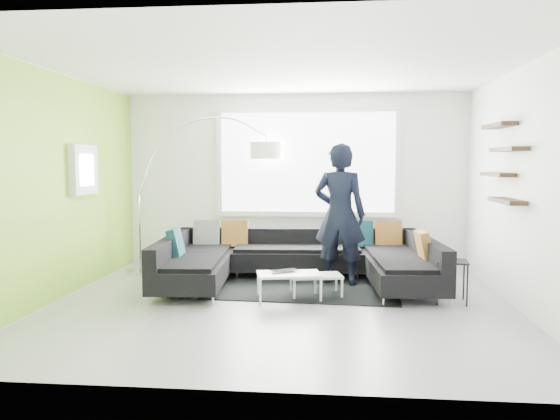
{
  "coord_description": "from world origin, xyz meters",
  "views": [
    {
      "loc": [
        0.6,
        -6.38,
        1.7
      ],
      "look_at": [
        -0.09,
        0.9,
        1.06
      ],
      "focal_mm": 35.0,
      "sensor_mm": 36.0,
      "label": 1
    }
  ],
  "objects_px": {
    "coffee_table": "(303,285)",
    "laptop": "(286,272)",
    "person": "(340,214)",
    "sectional_sofa": "(297,261)",
    "arc_lamp": "(139,195)",
    "side_table": "(451,281)"
  },
  "relations": [
    {
      "from": "coffee_table",
      "to": "laptop",
      "type": "height_order",
      "value": "laptop"
    },
    {
      "from": "person",
      "to": "laptop",
      "type": "relative_size",
      "value": 4.85
    },
    {
      "from": "sectional_sofa",
      "to": "laptop",
      "type": "relative_size",
      "value": 9.42
    },
    {
      "from": "sectional_sofa",
      "to": "coffee_table",
      "type": "xyz_separation_m",
      "value": [
        0.11,
        -0.63,
        -0.18
      ]
    },
    {
      "from": "sectional_sofa",
      "to": "person",
      "type": "relative_size",
      "value": 1.94
    },
    {
      "from": "sectional_sofa",
      "to": "laptop",
      "type": "height_order",
      "value": "sectional_sofa"
    },
    {
      "from": "arc_lamp",
      "to": "side_table",
      "type": "bearing_deg",
      "value": -26.52
    },
    {
      "from": "sectional_sofa",
      "to": "person",
      "type": "bearing_deg",
      "value": 13.13
    },
    {
      "from": "coffee_table",
      "to": "side_table",
      "type": "xyz_separation_m",
      "value": [
        1.81,
        -0.07,
        0.09
      ]
    },
    {
      "from": "coffee_table",
      "to": "arc_lamp",
      "type": "relative_size",
      "value": 0.42
    },
    {
      "from": "coffee_table",
      "to": "person",
      "type": "xyz_separation_m",
      "value": [
        0.47,
        0.81,
        0.82
      ]
    },
    {
      "from": "arc_lamp",
      "to": "side_table",
      "type": "xyz_separation_m",
      "value": [
        4.37,
        -1.35,
        -0.94
      ]
    },
    {
      "from": "side_table",
      "to": "arc_lamp",
      "type": "bearing_deg",
      "value": 162.9
    },
    {
      "from": "coffee_table",
      "to": "side_table",
      "type": "bearing_deg",
      "value": -13.53
    },
    {
      "from": "sectional_sofa",
      "to": "arc_lamp",
      "type": "distance_m",
      "value": 2.68
    },
    {
      "from": "laptop",
      "to": "arc_lamp",
      "type": "bearing_deg",
      "value": 119.19
    },
    {
      "from": "person",
      "to": "laptop",
      "type": "distance_m",
      "value": 1.28
    },
    {
      "from": "arc_lamp",
      "to": "laptop",
      "type": "bearing_deg",
      "value": -39.16
    },
    {
      "from": "arc_lamp",
      "to": "sectional_sofa",
      "type": "bearing_deg",
      "value": -24.11
    },
    {
      "from": "coffee_table",
      "to": "sectional_sofa",
      "type": "bearing_deg",
      "value": 88.05
    },
    {
      "from": "person",
      "to": "laptop",
      "type": "xyz_separation_m",
      "value": [
        -0.67,
        -0.88,
        -0.64
      ]
    },
    {
      "from": "person",
      "to": "sectional_sofa",
      "type": "bearing_deg",
      "value": 26.85
    }
  ]
}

